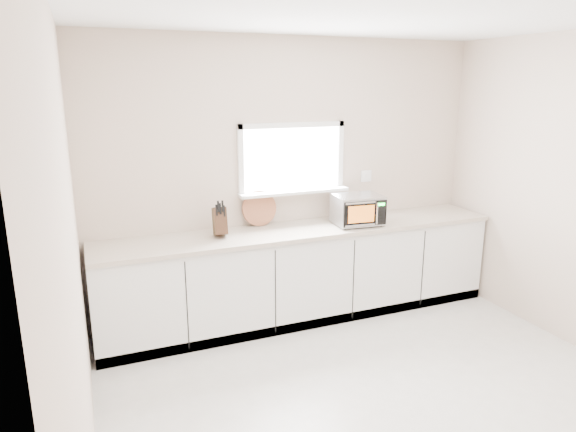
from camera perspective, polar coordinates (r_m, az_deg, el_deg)
ground at (r=3.96m, az=12.21°, el=-20.66°), size 4.00×4.00×0.00m
back_wall at (r=5.09m, az=0.37°, el=4.34°), size 4.00×0.17×2.70m
cabinets at (r=5.07m, az=1.64°, el=-6.54°), size 3.92×0.60×0.88m
countertop at (r=4.92m, az=1.72°, el=-1.57°), size 3.92×0.64×0.04m
microwave at (r=5.05m, az=7.77°, el=0.75°), size 0.48×0.41×0.29m
knife_block at (r=4.65m, az=-7.60°, el=-0.50°), size 0.13×0.25×0.34m
cutting_board at (r=4.97m, az=-3.21°, el=0.85°), size 0.34×0.08×0.34m
coffee_grinder at (r=5.22m, az=8.56°, el=0.54°), size 0.14×0.14×0.19m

